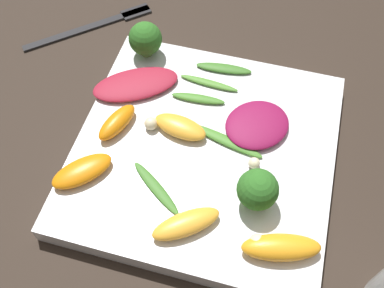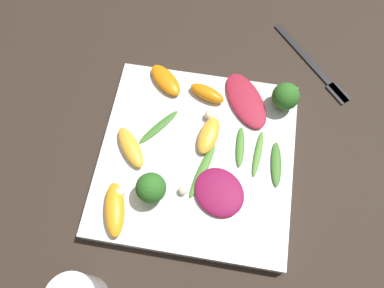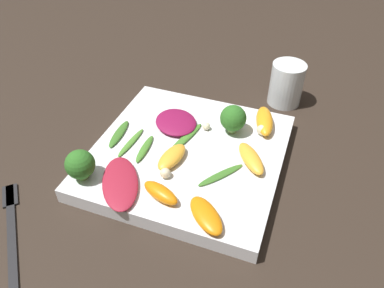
% 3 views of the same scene
% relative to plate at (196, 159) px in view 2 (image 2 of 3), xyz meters
% --- Properties ---
extents(ground_plane, '(2.40, 2.40, 0.00)m').
position_rel_plate_xyz_m(ground_plane, '(0.00, 0.00, -0.01)').
color(ground_plane, '#2D231C').
extents(plate, '(0.29, 0.29, 0.02)m').
position_rel_plate_xyz_m(plate, '(0.00, 0.00, 0.00)').
color(plate, white).
rests_on(plate, ground_plane).
extents(fork, '(0.15, 0.14, 0.01)m').
position_rel_plate_xyz_m(fork, '(-0.20, 0.18, -0.01)').
color(fork, '#262628').
rests_on(fork, ground_plane).
extents(radicchio_leaf_0, '(0.12, 0.10, 0.01)m').
position_rel_plate_xyz_m(radicchio_leaf_0, '(-0.10, 0.06, 0.02)').
color(radicchio_leaf_0, maroon).
rests_on(radicchio_leaf_0, plate).
extents(radicchio_leaf_1, '(0.10, 0.10, 0.01)m').
position_rel_plate_xyz_m(radicchio_leaf_1, '(0.05, 0.04, 0.02)').
color(radicchio_leaf_1, maroon).
rests_on(radicchio_leaf_1, plate).
extents(orange_segment_0, '(0.07, 0.04, 0.02)m').
position_rel_plate_xyz_m(orange_segment_0, '(-0.03, 0.01, 0.02)').
color(orange_segment_0, '#FCAD33').
rests_on(orange_segment_0, plate).
extents(orange_segment_1, '(0.07, 0.07, 0.02)m').
position_rel_plate_xyz_m(orange_segment_1, '(-0.12, -0.07, 0.02)').
color(orange_segment_1, orange).
rests_on(orange_segment_1, plate).
extents(orange_segment_2, '(0.08, 0.05, 0.02)m').
position_rel_plate_xyz_m(orange_segment_2, '(0.10, -0.10, 0.02)').
color(orange_segment_2, orange).
rests_on(orange_segment_2, plate).
extents(orange_segment_3, '(0.04, 0.06, 0.02)m').
position_rel_plate_xyz_m(orange_segment_3, '(-0.11, 0.00, 0.02)').
color(orange_segment_3, orange).
rests_on(orange_segment_3, plate).
extents(orange_segment_4, '(0.07, 0.06, 0.02)m').
position_rel_plate_xyz_m(orange_segment_4, '(0.01, -0.10, 0.02)').
color(orange_segment_4, '#FCAD33').
rests_on(orange_segment_4, plate).
extents(broccoli_floret_0, '(0.04, 0.04, 0.05)m').
position_rel_plate_xyz_m(broccoli_floret_0, '(0.07, -0.05, 0.04)').
color(broccoli_floret_0, '#7A9E51').
rests_on(broccoli_floret_0, plate).
extents(broccoli_floret_1, '(0.04, 0.04, 0.05)m').
position_rel_plate_xyz_m(broccoli_floret_1, '(-0.11, 0.12, 0.04)').
color(broccoli_floret_1, '#84AD5B').
rests_on(broccoli_floret_1, plate).
extents(arugula_sprig_0, '(0.07, 0.02, 0.01)m').
position_rel_plate_xyz_m(arugula_sprig_0, '(-0.01, 0.12, 0.02)').
color(arugula_sprig_0, '#3D7528').
rests_on(arugula_sprig_0, plate).
extents(arugula_sprig_1, '(0.08, 0.02, 0.01)m').
position_rel_plate_xyz_m(arugula_sprig_1, '(-0.02, 0.09, 0.01)').
color(arugula_sprig_1, '#518E33').
rests_on(arugula_sprig_1, plate).
extents(arugula_sprig_2, '(0.07, 0.02, 0.01)m').
position_rel_plate_xyz_m(arugula_sprig_2, '(-0.02, 0.06, 0.02)').
color(arugula_sprig_2, '#47842D').
rests_on(arugula_sprig_2, plate).
extents(arugula_sprig_3, '(0.07, 0.06, 0.00)m').
position_rel_plate_xyz_m(arugula_sprig_3, '(-0.04, -0.07, 0.01)').
color(arugula_sprig_3, '#3D7528').
rests_on(arugula_sprig_3, plate).
extents(arugula_sprig_4, '(0.09, 0.04, 0.01)m').
position_rel_plate_xyz_m(arugula_sprig_4, '(0.02, 0.01, 0.02)').
color(arugula_sprig_4, '#47842D').
rests_on(arugula_sprig_4, plate).
extents(macadamia_nut_0, '(0.02, 0.02, 0.02)m').
position_rel_plate_xyz_m(macadamia_nut_0, '(-0.07, 0.01, 0.02)').
color(macadamia_nut_0, beige).
rests_on(macadamia_nut_0, plate).
extents(macadamia_nut_1, '(0.02, 0.02, 0.02)m').
position_rel_plate_xyz_m(macadamia_nut_1, '(0.08, -0.10, 0.02)').
color(macadamia_nut_1, beige).
rests_on(macadamia_nut_1, plate).
extents(macadamia_nut_2, '(0.01, 0.01, 0.01)m').
position_rel_plate_xyz_m(macadamia_nut_2, '(0.06, -0.01, 0.02)').
color(macadamia_nut_2, beige).
rests_on(macadamia_nut_2, plate).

